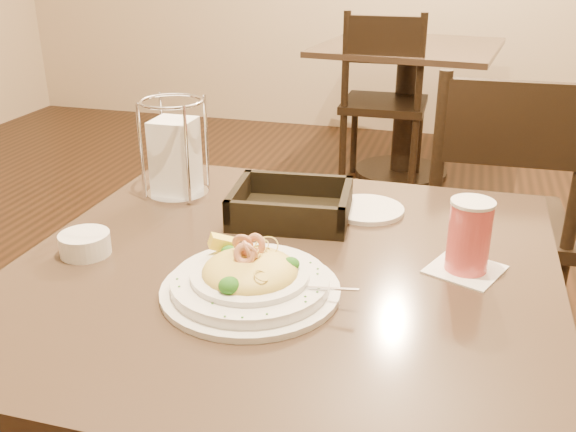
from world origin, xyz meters
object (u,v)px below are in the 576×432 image
(dining_chair_far, at_px, (384,97))
(napkin_caddy, at_px, (175,155))
(pasta_bowl, at_px, (250,278))
(main_table, at_px, (285,375))
(background_table, at_px, (407,87))
(bread_basket, at_px, (291,208))
(butter_ramekin, at_px, (85,244))
(side_plate, at_px, (367,209))
(drink_glass, at_px, (469,237))
(dining_chair_near, at_px, (496,214))

(dining_chair_far, xyz_separation_m, napkin_caddy, (-0.17, -2.08, 0.32))
(pasta_bowl, bearing_deg, main_table, 77.16)
(dining_chair_far, distance_m, pasta_bowl, 2.45)
(main_table, relative_size, background_table, 0.91)
(main_table, xyz_separation_m, bread_basket, (-0.04, 0.19, 0.25))
(napkin_caddy, bearing_deg, butter_ramekin, -96.18)
(background_table, relative_size, pasta_bowl, 3.20)
(background_table, relative_size, side_plate, 6.63)
(background_table, bearing_deg, pasta_bowl, -89.33)
(pasta_bowl, height_order, bread_basket, pasta_bowl)
(main_table, bearing_deg, drink_glass, 11.48)
(main_table, distance_m, napkin_caddy, 0.51)
(drink_glass, bearing_deg, pasta_bowl, -152.26)
(bread_basket, distance_m, butter_ramekin, 0.39)
(pasta_bowl, xyz_separation_m, bread_basket, (-0.02, 0.30, -0.00))
(butter_ramekin, bearing_deg, background_table, 83.78)
(background_table, xyz_separation_m, napkin_caddy, (-0.26, -2.35, 0.32))
(dining_chair_near, relative_size, butter_ramekin, 10.62)
(dining_chair_near, bearing_deg, napkin_caddy, 41.46)
(pasta_bowl, distance_m, drink_glass, 0.36)
(main_table, relative_size, dining_chair_far, 0.97)
(dining_chair_far, bearing_deg, bread_basket, 91.94)
(dining_chair_near, bearing_deg, butter_ramekin, 51.12)
(napkin_caddy, distance_m, butter_ramekin, 0.32)
(dining_chair_near, distance_m, side_plate, 0.74)
(background_table, distance_m, bread_basket, 2.42)
(dining_chair_far, xyz_separation_m, butter_ramekin, (-0.20, -2.39, 0.25))
(main_table, relative_size, pasta_bowl, 2.90)
(main_table, relative_size, bread_basket, 3.68)
(pasta_bowl, height_order, drink_glass, drink_glass)
(napkin_caddy, bearing_deg, background_table, 83.78)
(background_table, relative_size, drink_glass, 6.94)
(bread_basket, bearing_deg, pasta_bowl, -86.68)
(main_table, xyz_separation_m, dining_chair_far, (-0.14, 2.33, -0.00))
(dining_chair_far, relative_size, pasta_bowl, 3.00)
(background_table, xyz_separation_m, pasta_bowl, (0.03, -2.71, 0.25))
(drink_glass, height_order, butter_ramekin, drink_glass)
(dining_chair_near, bearing_deg, main_table, 65.28)
(main_table, relative_size, side_plate, 6.01)
(drink_glass, bearing_deg, dining_chair_far, 100.94)
(butter_ramekin, bearing_deg, bread_basket, 39.42)
(dining_chair_far, distance_m, bread_basket, 2.16)
(dining_chair_far, bearing_deg, background_table, -108.90)
(pasta_bowl, bearing_deg, napkin_caddy, 128.75)
(dining_chair_far, xyz_separation_m, drink_glass, (0.44, -2.27, 0.29))
(dining_chair_near, height_order, drink_glass, dining_chair_near)
(dining_chair_near, height_order, side_plate, dining_chair_near)
(butter_ramekin, bearing_deg, main_table, 9.46)
(dining_chair_far, xyz_separation_m, side_plate, (0.24, -2.07, 0.24))
(bread_basket, bearing_deg, side_plate, 27.71)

